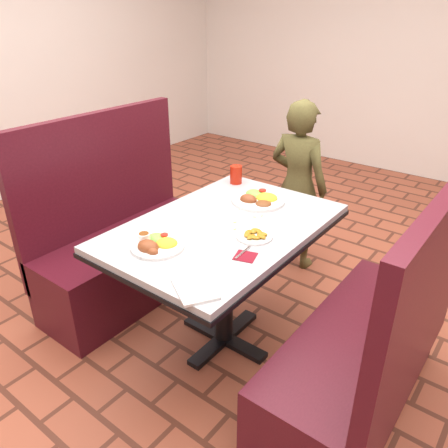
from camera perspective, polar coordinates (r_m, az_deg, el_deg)
The scene contains 14 objects.
dining_table at distance 2.23m, azimuth 0.00°, elevation -2.21°, with size 0.81×1.21×0.75m.
booth_bench_left at distance 2.89m, azimuth -12.69°, elevation -3.14°, with size 0.47×1.20×1.17m.
booth_bench_right at distance 2.13m, azimuth 18.07°, elevation -16.23°, with size 0.47×1.20×1.17m.
diner_person at distance 3.10m, azimuth 9.59°, elevation 4.90°, with size 0.44×0.29×1.20m, color brown.
near_dinner_plate at distance 1.99m, azimuth -8.86°, elevation -2.36°, with size 0.24×0.24×0.08m.
far_dinner_plate at distance 2.44m, azimuth 4.59°, elevation 3.53°, with size 0.29×0.29×0.08m.
plantain_plate at distance 2.06m, azimuth 3.98°, elevation -1.50°, with size 0.17×0.17×0.03m.
maroon_napkin at distance 1.91m, azimuth 2.81°, elevation -4.24°, with size 0.09×0.09×0.00m, color maroon.
spoon_utensil at distance 1.93m, azimuth 2.48°, elevation -3.71°, with size 0.01×0.13×0.00m, color silver.
red_tumbler at distance 2.69m, azimuth 1.58°, elevation 6.47°, with size 0.07×0.07×0.11m, color #B11C0B.
paper_napkin at distance 1.70m, azimuth -3.80°, elevation -8.39°, with size 0.19×0.14×0.01m, color white.
knife_utensil at distance 1.98m, azimuth -6.78°, elevation -2.83°, with size 0.01×0.17×0.00m, color silver.
fork_utensil at distance 1.96m, azimuth -9.36°, elevation -3.38°, with size 0.01×0.16×0.00m, color silver.
lettuce_shreds at distance 2.21m, azimuth 1.77°, elevation 0.29°, with size 0.28×0.32×0.00m, color #9DC950, non-canonical shape.
Camera 1 is at (1.19, -1.55, 1.73)m, focal length 35.00 mm.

